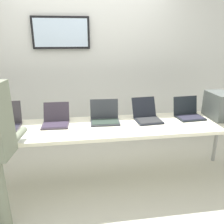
% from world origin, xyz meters
% --- Properties ---
extents(ground, '(8.00, 8.00, 0.04)m').
position_xyz_m(ground, '(0.00, 0.00, -0.02)').
color(ground, beige).
extents(back_wall, '(8.00, 0.11, 2.75)m').
position_xyz_m(back_wall, '(-0.01, 1.13, 1.38)').
color(back_wall, silver).
rests_on(back_wall, ground).
extents(workbench, '(3.65, 0.70, 0.74)m').
position_xyz_m(workbench, '(0.00, 0.00, 0.70)').
color(workbench, white).
rests_on(workbench, ground).
extents(equipment_box, '(0.33, 0.40, 0.33)m').
position_xyz_m(equipment_box, '(1.61, 0.06, 0.91)').
color(equipment_box, '#565D5A').
rests_on(equipment_box, workbench).
extents(laptop_station_1, '(0.33, 0.32, 0.28)m').
position_xyz_m(laptop_station_1, '(-1.03, 0.12, 0.81)').
color(laptop_station_1, '#3C383E').
rests_on(laptop_station_1, workbench).
extents(laptop_station_2, '(0.32, 0.34, 0.23)m').
position_xyz_m(laptop_station_2, '(-0.47, 0.14, 0.80)').
color(laptop_station_2, '#3C3441').
rests_on(laptop_station_2, workbench).
extents(laptop_station_3, '(0.36, 0.30, 0.26)m').
position_xyz_m(laptop_station_3, '(0.11, 0.15, 0.80)').
color(laptop_station_3, '#353941').
rests_on(laptop_station_3, workbench).
extents(laptop_station_4, '(0.33, 0.39, 0.25)m').
position_xyz_m(laptop_station_4, '(0.64, 0.13, 0.80)').
color(laptop_station_4, '#1F232C').
rests_on(laptop_station_4, workbench).
extents(laptop_station_5, '(0.35, 0.31, 0.25)m').
position_xyz_m(laptop_station_5, '(1.20, 0.15, 0.80)').
color(laptop_station_5, '#1F262D').
rests_on(laptop_station_5, workbench).
extents(paper_sheet, '(0.29, 0.34, 0.00)m').
position_xyz_m(paper_sheet, '(-0.79, -0.17, 0.75)').
color(paper_sheet, white).
rests_on(paper_sheet, workbench).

